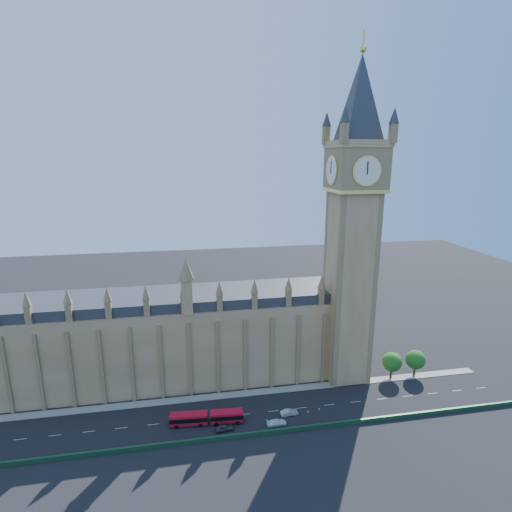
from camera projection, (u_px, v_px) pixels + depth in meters
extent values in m
plane|color=black|center=(230.00, 416.00, 107.16)|extent=(400.00, 400.00, 0.00)
cube|color=#9A734A|center=(139.00, 344.00, 120.85)|extent=(120.00, 20.00, 25.00)
cube|color=#2D3035|center=(136.00, 300.00, 117.44)|extent=(120.00, 18.00, 3.00)
cube|color=#9A734A|center=(349.00, 289.00, 119.92)|extent=(12.00, 12.00, 58.00)
cube|color=olive|center=(356.00, 170.00, 111.38)|extent=(14.00, 14.00, 12.00)
cylinder|color=silver|center=(367.00, 171.00, 104.56)|extent=(7.20, 0.30, 7.20)
cube|color=#9A734A|center=(357.00, 144.00, 109.67)|extent=(14.50, 14.50, 2.00)
pyramid|color=#2D3035|center=(363.00, 53.00, 104.06)|extent=(20.59, 20.59, 22.00)
sphere|color=#F2C64C|center=(363.00, 49.00, 103.87)|extent=(1.80, 1.80, 1.80)
cube|color=#1E4C2D|center=(234.00, 436.00, 98.42)|extent=(160.00, 0.60, 1.20)
cube|color=gray|center=(226.00, 395.00, 116.21)|extent=(160.00, 3.00, 0.16)
cylinder|color=#382619|center=(391.00, 372.00, 125.08)|extent=(0.70, 0.70, 4.00)
sphere|color=#1C4F15|center=(392.00, 362.00, 124.22)|extent=(6.00, 6.00, 6.00)
sphere|color=#1C4F15|center=(394.00, 360.00, 124.50)|extent=(4.38, 4.38, 4.38)
cylinder|color=#382619|center=(414.00, 370.00, 126.44)|extent=(0.70, 0.70, 4.00)
sphere|color=#1C4F15|center=(415.00, 360.00, 125.59)|extent=(6.00, 6.00, 6.00)
sphere|color=#1C4F15|center=(417.00, 357.00, 125.86)|extent=(4.38, 4.38, 4.38)
cube|color=red|center=(189.00, 419.00, 103.29)|extent=(9.82, 3.36, 3.22)
cube|color=red|center=(227.00, 417.00, 104.28)|extent=(8.75, 3.29, 3.22)
cube|color=black|center=(189.00, 418.00, 103.19)|extent=(9.88, 3.42, 1.22)
cube|color=black|center=(227.00, 415.00, 104.19)|extent=(8.81, 3.34, 1.22)
cylinder|color=black|center=(207.00, 419.00, 103.80)|extent=(1.03, 2.63, 2.58)
cylinder|color=black|center=(176.00, 427.00, 101.94)|extent=(1.09, 0.40, 1.07)
cylinder|color=black|center=(177.00, 420.00, 104.53)|extent=(1.09, 0.40, 1.07)
cylinder|color=black|center=(201.00, 425.00, 102.57)|extent=(1.09, 0.40, 1.07)
cylinder|color=black|center=(201.00, 419.00, 105.16)|extent=(1.09, 0.40, 1.07)
cylinder|color=black|center=(216.00, 424.00, 102.97)|extent=(1.09, 0.40, 1.07)
cylinder|color=black|center=(216.00, 418.00, 105.56)|extent=(1.09, 0.40, 1.07)
cylinder|color=black|center=(237.00, 423.00, 103.53)|extent=(1.09, 0.40, 1.07)
cylinder|color=black|center=(237.00, 416.00, 106.12)|extent=(1.09, 0.40, 1.07)
imported|color=#3D3F44|center=(224.00, 428.00, 101.27)|extent=(4.97, 2.47, 1.63)
imported|color=#A9AAB1|center=(289.00, 412.00, 107.36)|extent=(4.92, 2.14, 1.57)
imported|color=white|center=(277.00, 423.00, 103.32)|extent=(5.31, 2.42, 1.51)
cube|color=black|center=(282.00, 413.00, 108.50)|extent=(0.55, 0.55, 0.04)
cone|color=#FF370D|center=(282.00, 411.00, 108.41)|extent=(0.60, 0.60, 0.74)
cylinder|color=white|center=(282.00, 411.00, 108.39)|extent=(0.36, 0.36, 0.13)
cube|color=black|center=(308.00, 413.00, 108.52)|extent=(0.38, 0.38, 0.04)
cone|color=#F15D0C|center=(308.00, 412.00, 108.45)|extent=(0.41, 0.41, 0.62)
cylinder|color=white|center=(308.00, 411.00, 108.42)|extent=(0.30, 0.30, 0.11)
cube|color=black|center=(296.00, 410.00, 109.39)|extent=(0.43, 0.43, 0.04)
cone|color=#D65D0B|center=(296.00, 409.00, 109.31)|extent=(0.48, 0.48, 0.69)
cylinder|color=white|center=(296.00, 409.00, 109.29)|extent=(0.33, 0.33, 0.12)
cube|color=black|center=(319.00, 410.00, 109.56)|extent=(0.49, 0.49, 0.04)
cone|color=orange|center=(319.00, 409.00, 109.49)|extent=(0.54, 0.54, 0.65)
cylinder|color=white|center=(319.00, 409.00, 109.46)|extent=(0.32, 0.32, 0.11)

